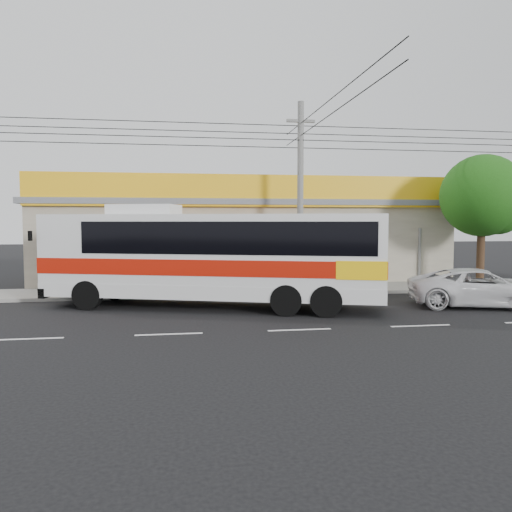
{
  "coord_description": "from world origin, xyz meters",
  "views": [
    {
      "loc": [
        -3.64,
        -17.38,
        3.37
      ],
      "look_at": [
        -0.68,
        2.0,
        2.0
      ],
      "focal_mm": 35.0,
      "sensor_mm": 36.0,
      "label": 1
    }
  ],
  "objects_px": {
    "motorbike_dark": "(118,282)",
    "coach_bus": "(217,253)",
    "white_car": "(480,288)",
    "utility_pole": "(301,136)",
    "motorbike_red": "(74,283)",
    "tree_near": "(486,199)"
  },
  "relations": [
    {
      "from": "motorbike_dark",
      "to": "coach_bus",
      "type": "bearing_deg",
      "value": -116.21
    },
    {
      "from": "white_car",
      "to": "motorbike_dark",
      "type": "bearing_deg",
      "value": 90.0
    },
    {
      "from": "coach_bus",
      "to": "motorbike_dark",
      "type": "relative_size",
      "value": 6.85
    },
    {
      "from": "coach_bus",
      "to": "utility_pole",
      "type": "relative_size",
      "value": 0.39
    },
    {
      "from": "utility_pole",
      "to": "motorbike_red",
      "type": "bearing_deg",
      "value": 176.5
    },
    {
      "from": "white_car",
      "to": "tree_near",
      "type": "distance_m",
      "value": 6.54
    },
    {
      "from": "motorbike_red",
      "to": "motorbike_dark",
      "type": "xyz_separation_m",
      "value": [
        2.1,
        -1.33,
        0.15
      ]
    },
    {
      "from": "utility_pole",
      "to": "coach_bus",
      "type": "bearing_deg",
      "value": -139.46
    },
    {
      "from": "motorbike_dark",
      "to": "tree_near",
      "type": "xyz_separation_m",
      "value": [
        17.38,
        0.28,
        3.74
      ]
    },
    {
      "from": "motorbike_red",
      "to": "white_car",
      "type": "distance_m",
      "value": 17.35
    },
    {
      "from": "coach_bus",
      "to": "motorbike_dark",
      "type": "height_order",
      "value": "coach_bus"
    },
    {
      "from": "motorbike_red",
      "to": "white_car",
      "type": "bearing_deg",
      "value": -99.77
    },
    {
      "from": "motorbike_red",
      "to": "tree_near",
      "type": "xyz_separation_m",
      "value": [
        19.48,
        -1.05,
        3.88
      ]
    },
    {
      "from": "motorbike_red",
      "to": "white_car",
      "type": "relative_size",
      "value": 0.31
    },
    {
      "from": "coach_bus",
      "to": "motorbike_red",
      "type": "xyz_separation_m",
      "value": [
        -6.18,
        4.2,
        -1.57
      ]
    },
    {
      "from": "motorbike_dark",
      "to": "tree_near",
      "type": "distance_m",
      "value": 17.77
    },
    {
      "from": "utility_pole",
      "to": "white_car",
      "type": "bearing_deg",
      "value": -38.56
    },
    {
      "from": "coach_bus",
      "to": "motorbike_dark",
      "type": "bearing_deg",
      "value": 162.91
    },
    {
      "from": "motorbike_dark",
      "to": "utility_pole",
      "type": "xyz_separation_m",
      "value": [
        8.25,
        0.7,
        6.59
      ]
    },
    {
      "from": "coach_bus",
      "to": "utility_pole",
      "type": "distance_m",
      "value": 7.53
    },
    {
      "from": "coach_bus",
      "to": "white_car",
      "type": "bearing_deg",
      "value": 10.77
    },
    {
      "from": "motorbike_dark",
      "to": "motorbike_red",
      "type": "bearing_deg",
      "value": 66.52
    }
  ]
}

